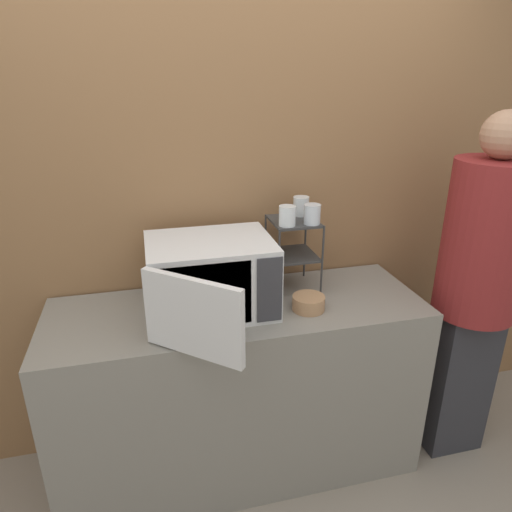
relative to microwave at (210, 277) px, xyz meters
name	(u,v)px	position (x,y,z in m)	size (l,w,h in m)	color
ground_plane	(254,507)	(0.13, -0.30, -1.08)	(12.00, 12.00, 0.00)	gray
wall_back	(223,206)	(0.13, 0.35, 0.22)	(8.00, 0.06, 2.60)	olive
counter	(240,388)	(0.13, 0.00, -0.62)	(1.73, 0.60, 0.92)	gray
microwave	(210,277)	(0.00, 0.00, 0.00)	(0.56, 0.72, 0.33)	silver
dish_rack	(293,240)	(0.43, 0.14, 0.09)	(0.22, 0.25, 0.35)	#333333
glass_front_left	(287,216)	(0.37, 0.06, 0.23)	(0.08, 0.08, 0.09)	silver
glass_back_right	(301,206)	(0.48, 0.21, 0.23)	(0.08, 0.08, 0.09)	silver
glass_front_right	(312,214)	(0.49, 0.06, 0.23)	(0.08, 0.08, 0.09)	silver
bowl	(308,303)	(0.43, -0.10, -0.13)	(0.15, 0.15, 0.07)	#AD7F56
person	(477,280)	(1.26, -0.15, -0.09)	(0.38, 0.38, 1.77)	#2D2D33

